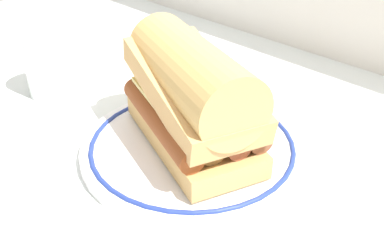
# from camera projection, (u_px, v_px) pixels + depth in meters

# --- Properties ---
(ground_plane) EXTENTS (1.50, 1.50, 0.00)m
(ground_plane) POSITION_uv_depth(u_px,v_px,m) (173.00, 157.00, 0.53)
(ground_plane) COLOR silver
(plate) EXTENTS (0.27, 0.27, 0.01)m
(plate) POSITION_uv_depth(u_px,v_px,m) (192.00, 146.00, 0.54)
(plate) COLOR white
(plate) RESTS_ON ground_plane
(sausage_sandwich) EXTENTS (0.22, 0.16, 0.13)m
(sausage_sandwich) POSITION_uv_depth(u_px,v_px,m) (192.00, 95.00, 0.50)
(sausage_sandwich) COLOR tan
(sausage_sandwich) RESTS_ON plate
(drinking_glass) EXTENTS (0.07, 0.07, 0.09)m
(drinking_glass) POSITION_uv_depth(u_px,v_px,m) (51.00, 67.00, 0.65)
(drinking_glass) COLOR silver
(drinking_glass) RESTS_ON ground_plane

